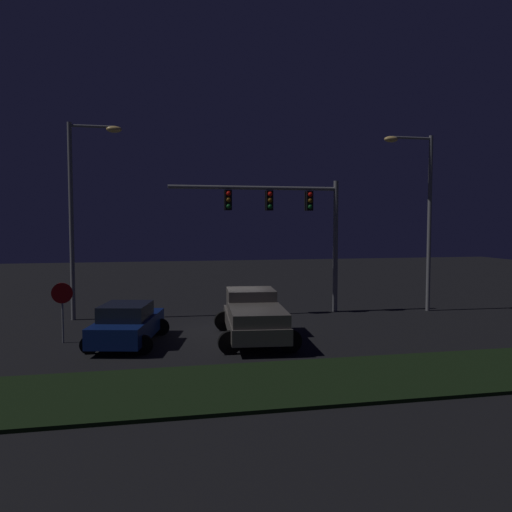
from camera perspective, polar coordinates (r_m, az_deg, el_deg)
name	(u,v)px	position (r m, az deg, el deg)	size (l,w,h in m)	color
ground_plane	(234,330)	(21.75, -2.40, -8.08)	(80.00, 80.00, 0.00)	black
grass_median	(280,383)	(14.59, 2.66, -13.76)	(26.18, 4.07, 0.10)	black
pickup_truck	(253,313)	(19.72, -0.28, -6.34)	(3.23, 5.57, 1.80)	#514C47
car_sedan	(127,324)	(19.63, -13.94, -7.26)	(3.10, 4.69, 1.51)	navy
traffic_signal_gantry	(288,213)	(25.27, 3.57, 4.72)	(8.32, 0.56, 6.50)	slate
street_lamp_left	(81,199)	(24.88, -18.69, 6.00)	(2.38, 0.44, 8.92)	slate
street_lamp_right	(421,202)	(27.17, 17.66, 5.65)	(2.60, 0.44, 8.75)	slate
stop_sign	(62,301)	(20.37, -20.52, -4.64)	(0.76, 0.08, 2.23)	slate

